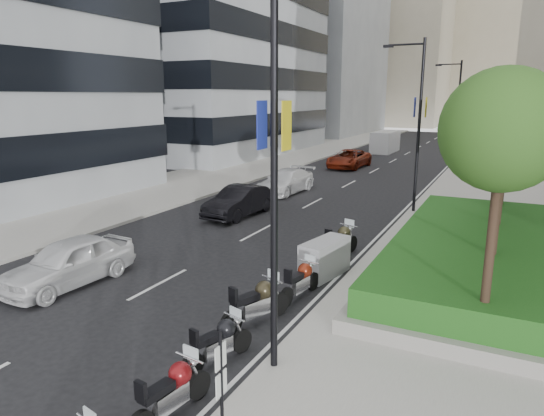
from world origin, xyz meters
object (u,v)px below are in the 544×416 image
Objects in this scene: motorcycle_3 at (257,302)px; delivery_van at (385,143)px; car_c at (286,181)px; lamp_post_0 at (267,151)px; parking_sign at (221,389)px; car_d at (349,159)px; motorcycle_6 at (340,241)px; motorcycle_2 at (219,342)px; motorcycle_5 at (325,258)px; lamp_post_1 at (417,118)px; car_b at (240,201)px; car_a at (69,262)px; lamp_post_2 at (456,109)px; motorcycle_4 at (301,280)px; motorcycle_1 at (172,391)px.

delivery_van is (-6.85, 42.85, 0.43)m from motorcycle_3.
lamp_post_0 is at bearing -62.02° from car_c.
car_d is at bearing 104.18° from parking_sign.
lamp_post_0 is at bearing -156.50° from motorcycle_6.
motorcycle_5 is (0.23, 6.49, 0.09)m from motorcycle_2.
car_b is at bearing -150.12° from lamp_post_1.
parking_sign is at bearing -155.20° from motorcycle_6.
car_d is (0.15, 30.12, -0.01)m from car_a.
parking_sign is 10.11m from car_a.
motorcycle_4 is at bearing -91.71° from lamp_post_2.
lamp_post_0 is at bearing -79.23° from delivery_van.
motorcycle_5 reaches higher than motorcycle_2.
lamp_post_0 is 4.39× the size of motorcycle_2.
parking_sign reaches higher than car_d.
car_c is (-7.49, 21.50, 0.17)m from motorcycle_1.
car_a is (-7.36, -2.44, 0.22)m from motorcycle_4.
motorcycle_5 is 0.98× the size of motorcycle_6.
car_d is (-0.18, 19.36, 0.00)m from car_b.
motorcycle_4 is 4.37m from motorcycle_6.
car_a is at bearing 117.17° from motorcycle_4.
delivery_van is (-0.01, 12.97, 0.29)m from car_d.
lamp_post_1 is 4.39× the size of motorcycle_2.
motorcycle_2 is 0.44× the size of car_a.
motorcycle_4 is (-0.92, -30.90, -4.49)m from lamp_post_2.
lamp_post_1 is 17.41m from car_d.
motorcycle_2 is at bearing -65.22° from car_c.
parking_sign is 0.48× the size of car_c.
car_c is at bearing 35.26° from motorcycle_4.
lamp_post_1 and lamp_post_2 have the same top height.
lamp_post_0 is 1.59× the size of car_d.
lamp_post_2 is 4.39× the size of motorcycle_2.
car_d reaches higher than motorcycle_5.
motorcycle_6 is (-1.76, 11.47, -0.82)m from parking_sign.
car_d is at bearing -89.49° from delivery_van.
car_a is at bearing -87.89° from car_b.
car_a is 0.90× the size of car_c.
car_a is at bearing 69.35° from motorcycle_1.
lamp_post_0 reaches higher than car_a.
lamp_post_1 is 9.67m from motorcycle_6.
parking_sign is at bearing -56.98° from car_b.
motorcycle_6 is 24.35m from car_d.
motorcycle_6 is at bearing -92.38° from lamp_post_2.
motorcycle_3 is 12.46m from car_b.
lamp_post_1 reaches higher than delivery_van.
motorcycle_6 is at bearing 9.12° from motorcycle_1.
car_d is (-8.13, 14.79, -4.28)m from lamp_post_1.
motorcycle_1 is (-0.89, -19.37, -4.48)m from lamp_post_1.
motorcycle_5 is at bearing 8.11° from motorcycle_1.
parking_sign is 35.88m from car_d.
motorcycle_3 is at bearing -63.31° from car_c.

